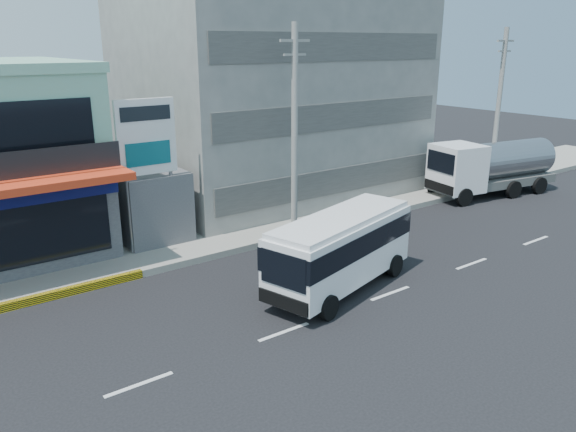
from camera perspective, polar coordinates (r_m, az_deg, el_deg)
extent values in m
plane|color=black|center=(18.88, -0.41, -11.70)|extent=(120.00, 120.00, 0.00)
cube|color=gray|center=(28.63, -3.50, -1.06)|extent=(70.00, 5.00, 0.30)
cube|color=gray|center=(34.60, -1.69, 13.72)|extent=(16.00, 12.00, 14.00)
cube|color=#414246|center=(28.14, -14.95, 1.45)|extent=(3.00, 6.00, 3.50)
cylinder|color=slate|center=(26.81, -14.44, 4.74)|extent=(1.50, 1.50, 0.15)
cylinder|color=gray|center=(24.72, -15.99, 2.81)|extent=(0.16, 0.16, 6.50)
cylinder|color=gray|center=(25.45, -11.79, 3.52)|extent=(0.16, 0.16, 6.50)
cube|color=white|center=(24.67, -14.20, 7.79)|extent=(2.60, 0.18, 3.20)
cylinder|color=#999993|center=(26.36, 0.66, 8.23)|extent=(0.30, 0.30, 10.00)
cube|color=#999993|center=(26.03, 0.70, 17.40)|extent=(1.60, 0.12, 0.12)
cube|color=#999993|center=(26.03, 0.69, 16.08)|extent=(1.20, 0.10, 0.10)
cylinder|color=#999993|center=(38.12, 20.55, 9.97)|extent=(0.30, 0.30, 10.00)
cube|color=#999993|center=(37.89, 21.24, 16.26)|extent=(1.60, 0.12, 0.12)
cube|color=#999993|center=(37.89, 21.14, 15.36)|extent=(1.20, 0.10, 0.10)
cube|color=white|center=(21.44, 5.38, -3.41)|extent=(7.32, 3.97, 2.30)
cube|color=black|center=(21.29, 5.41, -2.28)|extent=(7.38, 4.04, 0.85)
cube|color=white|center=(21.04, 5.47, -0.23)|extent=(7.07, 3.73, 0.20)
cylinder|color=black|center=(19.51, 4.14, -9.24)|extent=(0.94, 0.51, 0.90)
cylinder|color=black|center=(20.69, -0.94, -7.58)|extent=(0.94, 0.51, 0.90)
cylinder|color=black|center=(23.30, 10.80, -4.95)|extent=(0.94, 0.51, 0.90)
cylinder|color=black|center=(24.29, 6.21, -3.80)|extent=(0.94, 0.51, 0.90)
imported|color=#BDA590|center=(22.97, 6.94, -4.38)|extent=(4.22, 1.72, 1.43)
cube|color=white|center=(34.90, 16.80, 4.69)|extent=(2.97, 2.97, 2.78)
cube|color=#595956|center=(37.22, 20.04, 3.36)|extent=(8.83, 3.78, 0.53)
cylinder|color=gray|center=(37.73, 21.37, 5.40)|extent=(6.28, 3.24, 2.24)
cylinder|color=black|center=(34.08, 17.46, 1.84)|extent=(1.11, 0.50, 1.07)
cylinder|color=black|center=(35.82, 14.77, 2.80)|extent=(1.11, 0.50, 1.07)
cylinder|color=black|center=(36.88, 21.93, 2.52)|extent=(1.11, 0.50, 1.07)
cylinder|color=black|center=(38.50, 19.24, 3.38)|extent=(1.11, 0.50, 1.07)
cylinder|color=black|center=(38.56, 24.17, 2.85)|extent=(1.11, 0.50, 1.07)
cylinder|color=black|center=(40.11, 21.50, 3.68)|extent=(1.11, 0.50, 1.07)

